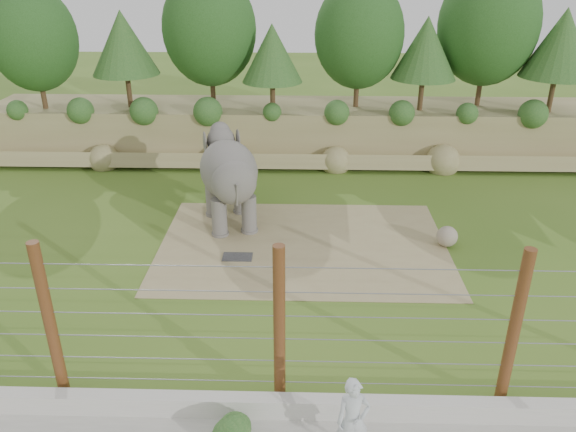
{
  "coord_description": "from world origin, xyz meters",
  "views": [
    {
      "loc": [
        0.47,
        -14.39,
        9.31
      ],
      "look_at": [
        0.0,
        2.0,
        1.6
      ],
      "focal_mm": 35.0,
      "sensor_mm": 36.0,
      "label": 1
    }
  ],
  "objects_px": {
    "elephant": "(229,182)",
    "barrier_fence": "(279,327)",
    "zookeeper": "(353,419)",
    "stone_ball": "(447,236)"
  },
  "relations": [
    {
      "from": "barrier_fence",
      "to": "zookeeper",
      "type": "height_order",
      "value": "barrier_fence"
    },
    {
      "from": "elephant",
      "to": "stone_ball",
      "type": "bearing_deg",
      "value": -27.93
    },
    {
      "from": "barrier_fence",
      "to": "zookeeper",
      "type": "bearing_deg",
      "value": -45.52
    },
    {
      "from": "stone_ball",
      "to": "barrier_fence",
      "type": "xyz_separation_m",
      "value": [
        -5.5,
        -7.58,
        1.61
      ]
    },
    {
      "from": "elephant",
      "to": "zookeeper",
      "type": "xyz_separation_m",
      "value": [
        3.75,
        -10.74,
        -0.72
      ]
    },
    {
      "from": "stone_ball",
      "to": "zookeeper",
      "type": "distance_m",
      "value": 9.97
    },
    {
      "from": "stone_ball",
      "to": "zookeeper",
      "type": "height_order",
      "value": "zookeeper"
    },
    {
      "from": "elephant",
      "to": "barrier_fence",
      "type": "bearing_deg",
      "value": -92.4
    },
    {
      "from": "elephant",
      "to": "zookeeper",
      "type": "height_order",
      "value": "elephant"
    },
    {
      "from": "stone_ball",
      "to": "barrier_fence",
      "type": "height_order",
      "value": "barrier_fence"
    }
  ]
}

